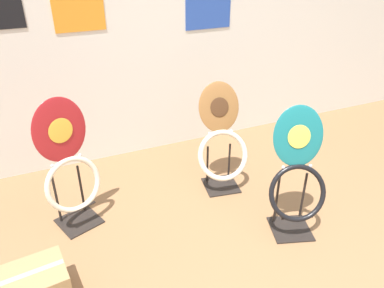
{
  "coord_description": "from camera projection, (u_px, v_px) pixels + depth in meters",
  "views": [
    {
      "loc": [
        -1.17,
        -0.81,
        1.88
      ],
      "look_at": [
        -0.21,
        1.39,
        0.55
      ],
      "focal_mm": 35.0,
      "sensor_mm": 36.0,
      "label": 1
    }
  ],
  "objects": [
    {
      "name": "wall_back",
      "position": [
        167.0,
        13.0,
        3.29
      ],
      "size": [
        8.0,
        0.07,
        2.6
      ],
      "color": "silver",
      "rests_on": "ground_plane"
    },
    {
      "name": "toilet_seat_display_teal_sax",
      "position": [
        297.0,
        176.0,
        2.56
      ],
      "size": [
        0.45,
        0.4,
        0.92
      ],
      "color": "black",
      "rests_on": "ground_plane"
    },
    {
      "name": "toilet_seat_display_crimson_swirl",
      "position": [
        69.0,
        168.0,
        2.6
      ],
      "size": [
        0.43,
        0.36,
        0.99
      ],
      "color": "black",
      "rests_on": "ground_plane"
    },
    {
      "name": "storage_box",
      "position": [
        35.0,
        288.0,
        2.14
      ],
      "size": [
        0.39,
        0.33,
        0.25
      ],
      "color": "#A37F51",
      "rests_on": "ground_plane"
    },
    {
      "name": "toilet_seat_display_woodgrain",
      "position": [
        222.0,
        143.0,
        3.06
      ],
      "size": [
        0.46,
        0.41,
        0.88
      ],
      "color": "black",
      "rests_on": "ground_plane"
    }
  ]
}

